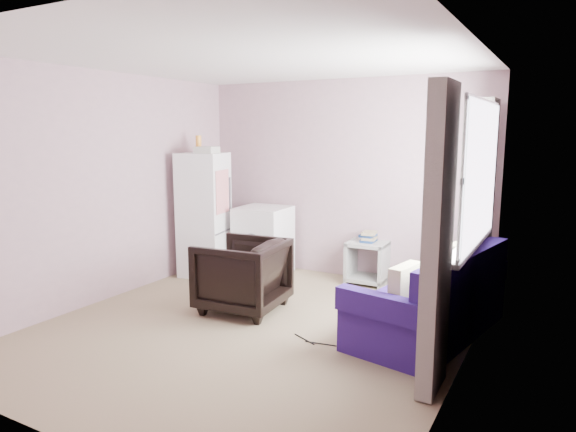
# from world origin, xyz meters

# --- Properties ---
(room) EXTENTS (3.84, 4.24, 2.54)m
(room) POSITION_xyz_m (0.02, 0.01, 1.25)
(room) COLOR #907C5E
(room) RESTS_ON ground
(armchair) EXTENTS (0.83, 0.87, 0.83)m
(armchair) POSITION_xyz_m (-0.37, 0.37, 0.41)
(armchair) COLOR black
(armchair) RESTS_ON ground
(fridge) EXTENTS (0.65, 0.64, 1.80)m
(fridge) POSITION_xyz_m (-1.55, 1.26, 0.81)
(fridge) COLOR white
(fridge) RESTS_ON ground
(washing_machine) EXTENTS (0.66, 0.66, 0.88)m
(washing_machine) POSITION_xyz_m (-0.91, 1.67, 0.46)
(washing_machine) COLOR white
(washing_machine) RESTS_ON ground
(side_table) EXTENTS (0.49, 0.49, 0.65)m
(side_table) POSITION_xyz_m (0.44, 1.93, 0.30)
(side_table) COLOR gray
(side_table) RESTS_ON ground
(sofa) EXTENTS (1.16, 1.94, 0.81)m
(sofa) POSITION_xyz_m (1.54, 0.66, 0.30)
(sofa) COLOR navy
(sofa) RESTS_ON ground
(window_dressing) EXTENTS (0.17, 2.62, 2.18)m
(window_dressing) POSITION_xyz_m (1.78, 0.70, 1.11)
(window_dressing) COLOR white
(window_dressing) RESTS_ON ground
(floor_cables) EXTENTS (0.45, 0.14, 0.01)m
(floor_cables) POSITION_xyz_m (0.65, -0.03, 0.01)
(floor_cables) COLOR black
(floor_cables) RESTS_ON ground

